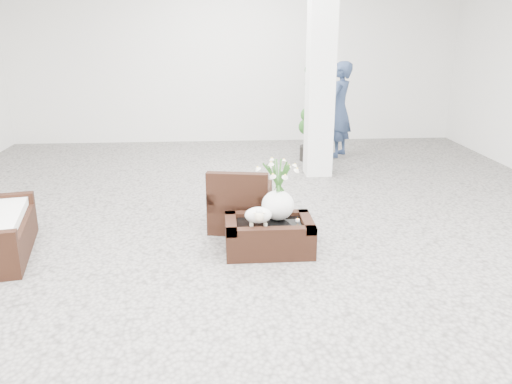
{
  "coord_description": "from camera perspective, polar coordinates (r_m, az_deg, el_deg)",
  "views": [
    {
      "loc": [
        -0.38,
        -5.22,
        2.22
      ],
      "look_at": [
        0.0,
        -0.1,
        0.62
      ],
      "focal_mm": 36.63,
      "sensor_mm": 36.0,
      "label": 1
    }
  ],
  "objects": [
    {
      "name": "ground",
      "position": [
        5.68,
        -0.07,
        -5.68
      ],
      "size": [
        11.0,
        11.0,
        0.0
      ],
      "primitive_type": "plane",
      "color": "gray",
      "rests_on": "ground"
    },
    {
      "name": "column",
      "position": [
        8.18,
        7.11,
        13.91
      ],
      "size": [
        0.4,
        0.4,
        3.5
      ],
      "primitive_type": "cube",
      "color": "white",
      "rests_on": "ground"
    },
    {
      "name": "coffee_table",
      "position": [
        5.45,
        1.43,
        -4.92
      ],
      "size": [
        0.9,
        0.6,
        0.31
      ],
      "primitive_type": "cube",
      "color": "black",
      "rests_on": "ground"
    },
    {
      "name": "sheep_figurine",
      "position": [
        5.25,
        0.25,
        -2.74
      ],
      "size": [
        0.28,
        0.23,
        0.21
      ],
      "primitive_type": "ellipsoid",
      "color": "white",
      "rests_on": "coffee_table"
    },
    {
      "name": "planter_narcissus",
      "position": [
        5.37,
        2.43,
        1.01
      ],
      "size": [
        0.44,
        0.44,
        0.8
      ],
      "primitive_type": null,
      "color": "white",
      "rests_on": "coffee_table"
    },
    {
      "name": "tealight",
      "position": [
        5.44,
        4.57,
        -3.07
      ],
      "size": [
        0.04,
        0.04,
        0.03
      ],
      "primitive_type": "cylinder",
      "color": "white",
      "rests_on": "coffee_table"
    },
    {
      "name": "armchair",
      "position": [
        6.05,
        -1.69,
        -0.56
      ],
      "size": [
        0.79,
        0.76,
        0.73
      ],
      "primitive_type": "cube",
      "rotation": [
        0.0,
        0.0,
        2.96
      ],
      "color": "black",
      "rests_on": "ground"
    },
    {
      "name": "topiary",
      "position": [
        9.17,
        6.12,
        8.41
      ],
      "size": [
        0.43,
        0.43,
        1.63
      ],
      "primitive_type": null,
      "color": "#1F4D19",
      "rests_on": "ground"
    },
    {
      "name": "shopper",
      "position": [
        9.58,
        9.08,
        8.88
      ],
      "size": [
        0.68,
        0.74,
        1.7
      ],
      "primitive_type": "imported",
      "rotation": [
        0.0,
        0.0,
        -2.16
      ],
      "color": "navy",
      "rests_on": "ground"
    }
  ]
}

